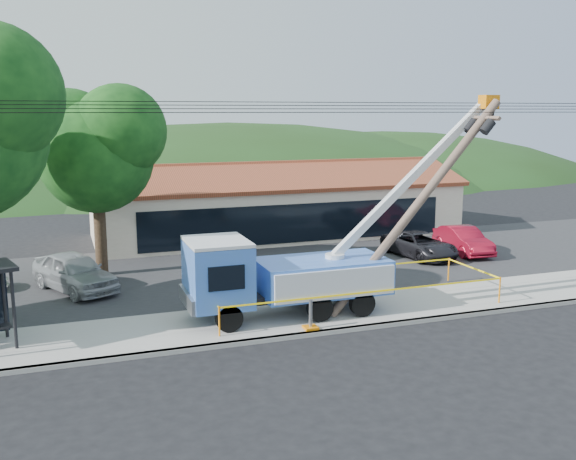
# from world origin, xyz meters

# --- Properties ---
(ground) EXTENTS (120.00, 120.00, 0.00)m
(ground) POSITION_xyz_m (0.00, 0.00, 0.00)
(ground) COLOR black
(ground) RESTS_ON ground
(curb) EXTENTS (60.00, 0.25, 0.15)m
(curb) POSITION_xyz_m (0.00, 2.10, 0.07)
(curb) COLOR #9F9B94
(curb) RESTS_ON ground
(sidewalk) EXTENTS (60.00, 4.00, 0.15)m
(sidewalk) POSITION_xyz_m (0.00, 4.00, 0.07)
(sidewalk) COLOR #9F9B94
(sidewalk) RESTS_ON ground
(parking_lot) EXTENTS (60.00, 12.00, 0.10)m
(parking_lot) POSITION_xyz_m (0.00, 12.00, 0.05)
(parking_lot) COLOR #28282B
(parking_lot) RESTS_ON ground
(strip_mall) EXTENTS (22.50, 8.53, 4.67)m
(strip_mall) POSITION_xyz_m (4.00, 19.98, 1.88)
(strip_mall) COLOR beige
(strip_mall) RESTS_ON ground
(tree_lot) EXTENTS (6.30, 5.60, 8.94)m
(tree_lot) POSITION_xyz_m (-7.00, 13.00, 6.21)
(tree_lot) COLOR #332316
(tree_lot) RESTS_ON ground
(hill_center) EXTENTS (89.60, 64.00, 32.00)m
(hill_center) POSITION_xyz_m (10.00, 55.00, 0.00)
(hill_center) COLOR #1E3613
(hill_center) RESTS_ON ground
(hill_east) EXTENTS (72.80, 52.00, 26.00)m
(hill_east) POSITION_xyz_m (30.00, 55.00, 0.00)
(hill_east) COLOR #1E3613
(hill_east) RESTS_ON ground
(utility_truck) EXTENTS (12.57, 4.10, 8.17)m
(utility_truck) POSITION_xyz_m (-1.00, 4.20, 1.79)
(utility_truck) COLOR black
(utility_truck) RESTS_ON ground
(leaning_pole) EXTENTS (7.14, 1.89, 8.14)m
(leaning_pole) POSITION_xyz_m (4.45, 3.49, 4.51)
(leaning_pole) COLOR brown
(leaning_pole) RESTS_ON ground
(caution_tape) EXTENTS (11.53, 3.64, 1.05)m
(caution_tape) POSITION_xyz_m (1.91, 4.55, 0.93)
(caution_tape) COLOR orange
(caution_tape) RESTS_ON ground
(car_silver) EXTENTS (3.91, 5.22, 1.66)m
(car_silver) POSITION_xyz_m (-8.28, 10.55, 0.00)
(car_silver) COLOR #9DA0A4
(car_silver) RESTS_ON ground
(car_red) EXTENTS (1.94, 4.48, 1.44)m
(car_red) POSITION_xyz_m (11.78, 11.21, 0.00)
(car_red) COLOR maroon
(car_red) RESTS_ON ground
(car_dark) EXTENTS (2.67, 4.94, 1.32)m
(car_dark) POSITION_xyz_m (9.07, 11.20, 0.00)
(car_dark) COLOR black
(car_dark) RESTS_ON ground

